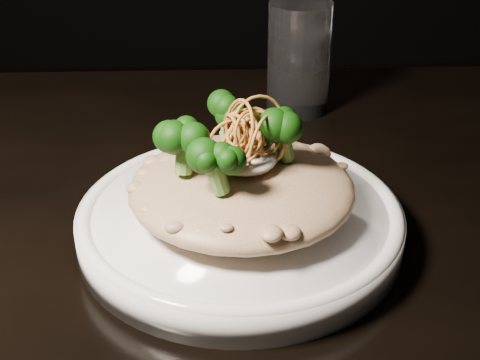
# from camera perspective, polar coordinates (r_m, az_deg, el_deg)

# --- Properties ---
(table) EXTENTS (1.10, 0.80, 0.75)m
(table) POSITION_cam_1_polar(r_m,az_deg,el_deg) (0.62, -0.59, -11.01)
(table) COLOR black
(table) RESTS_ON ground
(plate) EXTENTS (0.27, 0.27, 0.03)m
(plate) POSITION_cam_1_polar(r_m,az_deg,el_deg) (0.56, 0.00, -3.70)
(plate) COLOR white
(plate) RESTS_ON table
(risotto) EXTENTS (0.18, 0.18, 0.04)m
(risotto) POSITION_cam_1_polar(r_m,az_deg,el_deg) (0.54, 0.15, -0.65)
(risotto) COLOR brown
(risotto) RESTS_ON plate
(broccoli) EXTENTS (0.12, 0.12, 0.04)m
(broccoli) POSITION_cam_1_polar(r_m,az_deg,el_deg) (0.52, -0.54, 3.49)
(broccoli) COLOR black
(broccoli) RESTS_ON risotto
(cheese) EXTENTS (0.05, 0.05, 0.01)m
(cheese) POSITION_cam_1_polar(r_m,az_deg,el_deg) (0.52, 0.34, 1.82)
(cheese) COLOR white
(cheese) RESTS_ON risotto
(shallots) EXTENTS (0.06, 0.06, 0.04)m
(shallots) POSITION_cam_1_polar(r_m,az_deg,el_deg) (0.51, 0.67, 4.46)
(shallots) COLOR brown
(shallots) RESTS_ON cheese
(drinking_glass) EXTENTS (0.09, 0.09, 0.13)m
(drinking_glass) POSITION_cam_1_polar(r_m,az_deg,el_deg) (0.78, 5.04, 10.33)
(drinking_glass) COLOR silver
(drinking_glass) RESTS_ON table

